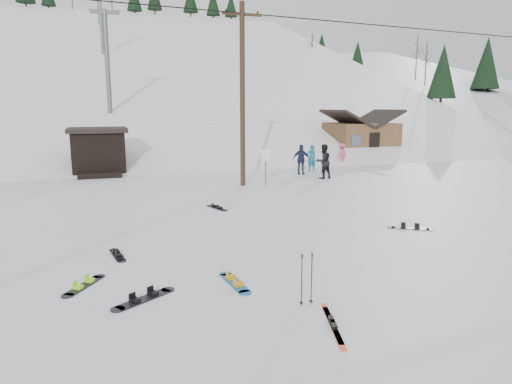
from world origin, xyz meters
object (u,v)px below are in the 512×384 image
object	(u,v)px
cabin	(360,138)
hero_snowboard	(235,282)
hero_skis	(333,324)
utility_pole	(242,93)

from	to	relation	value
cabin	hero_snowboard	distance (m)	28.39
hero_snowboard	hero_skis	bearing A→B (deg)	-161.47
hero_snowboard	hero_skis	xyz separation A→B (m)	(1.17, -2.57, -0.00)
hero_snowboard	hero_skis	size ratio (longest dim) A/B	0.84
utility_pole	hero_skis	xyz separation A→B (m)	(-2.92, -15.20, -4.65)
utility_pole	hero_snowboard	world-z (taller)	utility_pole
utility_pole	hero_skis	bearing A→B (deg)	-100.89
hero_snowboard	hero_skis	world-z (taller)	hero_snowboard
utility_pole	hero_snowboard	bearing A→B (deg)	-107.96
hero_skis	cabin	bearing A→B (deg)	73.78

